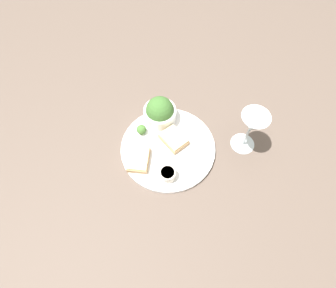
# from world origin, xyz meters

# --- Properties ---
(ground_plane) EXTENTS (4.00, 4.00, 0.00)m
(ground_plane) POSITION_xyz_m (0.00, 0.00, 0.00)
(ground_plane) COLOR brown
(dinner_plate) EXTENTS (0.31, 0.31, 0.01)m
(dinner_plate) POSITION_xyz_m (0.00, 0.00, 0.01)
(dinner_plate) COLOR white
(dinner_plate) RESTS_ON ground_plane
(salad_bowl) EXTENTS (0.11, 0.11, 0.10)m
(salad_bowl) POSITION_xyz_m (0.11, -0.03, 0.05)
(salad_bowl) COLOR white
(salad_bowl) RESTS_ON dinner_plate
(sauce_ramekin) EXTENTS (0.05, 0.05, 0.03)m
(sauce_ramekin) POSITION_xyz_m (-0.09, 0.05, 0.03)
(sauce_ramekin) COLOR beige
(sauce_ramekin) RESTS_ON dinner_plate
(cheese_toast_near) EXTENTS (0.10, 0.08, 0.03)m
(cheese_toast_near) POSITION_xyz_m (0.01, -0.03, 0.03)
(cheese_toast_near) COLOR tan
(cheese_toast_near) RESTS_ON dinner_plate
(cheese_toast_far) EXTENTS (0.11, 0.10, 0.03)m
(cheese_toast_far) POSITION_xyz_m (0.00, 0.11, 0.03)
(cheese_toast_far) COLOR tan
(cheese_toast_far) RESTS_ON dinner_plate
(wine_glass) EXTENTS (0.09, 0.09, 0.16)m
(wine_glass) POSITION_xyz_m (-0.11, -0.23, 0.12)
(wine_glass) COLOR silver
(wine_glass) RESTS_ON ground_plane
(garnish) EXTENTS (0.03, 0.03, 0.03)m
(garnish) POSITION_xyz_m (0.09, 0.05, 0.03)
(garnish) COLOR #477533
(garnish) RESTS_ON dinner_plate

